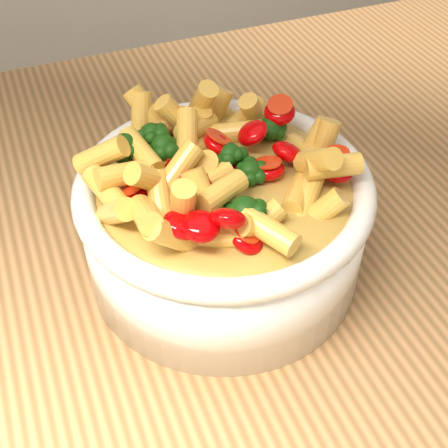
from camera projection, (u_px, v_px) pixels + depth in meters
name	position (u px, v px, depth m)	size (l,w,h in m)	color
table	(273.00, 265.00, 0.75)	(1.20, 0.80, 0.90)	tan
serving_bowl	(224.00, 223.00, 0.57)	(0.26, 0.26, 0.11)	white
pasta_salad	(224.00, 162.00, 0.52)	(0.21, 0.21, 0.05)	#FFCA50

